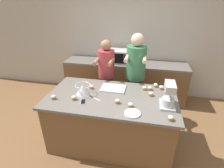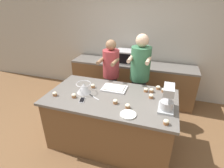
# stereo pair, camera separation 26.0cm
# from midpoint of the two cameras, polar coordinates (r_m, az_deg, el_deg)

# --- Properties ---
(ground_plane) EXTENTS (16.00, 16.00, 0.00)m
(ground_plane) POSITION_cam_midpoint_polar(r_m,az_deg,el_deg) (3.18, 2.15, -17.87)
(ground_plane) COLOR brown
(back_wall) EXTENTS (10.00, 0.06, 2.70)m
(back_wall) POSITION_cam_midpoint_polar(r_m,az_deg,el_deg) (4.23, 9.84, 14.15)
(back_wall) COLOR #B2ADA3
(back_wall) RESTS_ON ground_plane
(island_counter) EXTENTS (1.95, 1.06, 0.88)m
(island_counter) POSITION_cam_midpoint_polar(r_m,az_deg,el_deg) (2.89, 2.30, -11.57)
(island_counter) COLOR brown
(island_counter) RESTS_ON ground_plane
(back_counter) EXTENTS (2.80, 0.60, 0.89)m
(back_counter) POSITION_cam_midpoint_polar(r_m,az_deg,el_deg) (4.19, 8.13, 1.05)
(back_counter) COLOR brown
(back_counter) RESTS_ON ground_plane
(person_left) EXTENTS (0.33, 0.50, 1.55)m
(person_left) POSITION_cam_midpoint_polar(r_m,az_deg,el_deg) (3.44, 1.84, 2.26)
(person_left) COLOR #232328
(person_left) RESTS_ON ground_plane
(person_right) EXTENTS (0.37, 0.52, 1.68)m
(person_right) POSITION_cam_midpoint_polar(r_m,az_deg,el_deg) (3.32, 11.19, 2.04)
(person_right) COLOR #232328
(person_right) RESTS_ON ground_plane
(stand_mixer) EXTENTS (0.20, 0.30, 0.35)m
(stand_mixer) POSITION_cam_midpoint_polar(r_m,az_deg,el_deg) (2.42, 20.61, -4.81)
(stand_mixer) COLOR #B2B7BC
(stand_mixer) RESTS_ON island_counter
(mixing_bowl) EXTENTS (0.24, 0.24, 0.16)m
(mixing_bowl) POSITION_cam_midpoint_polar(r_m,az_deg,el_deg) (2.73, -6.51, -1.23)
(mixing_bowl) COLOR #BCBCC1
(mixing_bowl) RESTS_ON island_counter
(baking_tray) EXTENTS (0.39, 0.28, 0.04)m
(baking_tray) POSITION_cam_midpoint_polar(r_m,az_deg,el_deg) (2.83, 3.40, -1.44)
(baking_tray) COLOR silver
(baking_tray) RESTS_ON island_counter
(microwave_oven) EXTENTS (0.48, 0.37, 0.28)m
(microwave_oven) POSITION_cam_midpoint_polar(r_m,az_deg,el_deg) (4.00, 6.66, 8.89)
(microwave_oven) COLOR #B7B7BC
(microwave_oven) RESTS_ON back_counter
(cell_phone) EXTENTS (0.11, 0.16, 0.01)m
(cell_phone) POSITION_cam_midpoint_polar(r_m,az_deg,el_deg) (2.55, -6.85, -5.31)
(cell_phone) COLOR silver
(cell_phone) RESTS_ON island_counter
(small_plate) EXTENTS (0.21, 0.21, 0.02)m
(small_plate) POSITION_cam_midpoint_polar(r_m,az_deg,el_deg) (2.27, 8.63, -9.93)
(small_plate) COLOR white
(small_plate) RESTS_ON island_counter
(knife) EXTENTS (0.20, 0.12, 0.01)m
(knife) POSITION_cam_midpoint_polar(r_m,az_deg,el_deg) (2.62, -3.22, -4.28)
(knife) COLOR #BCBCC1
(knife) RESTS_ON island_counter
(cupcake_0) EXTENTS (0.07, 0.07, 0.06)m
(cupcake_0) POSITION_cam_midpoint_polar(r_m,az_deg,el_deg) (2.46, 4.15, -5.81)
(cupcake_0) COLOR #9E6038
(cupcake_0) RESTS_ON island_counter
(cupcake_1) EXTENTS (0.07, 0.07, 0.06)m
(cupcake_1) POSITION_cam_midpoint_polar(r_m,az_deg,el_deg) (2.22, 20.61, -11.66)
(cupcake_1) COLOR #9E6038
(cupcake_1) RESTS_ON island_counter
(cupcake_2) EXTENTS (0.07, 0.07, 0.06)m
(cupcake_2) POSITION_cam_midpoint_polar(r_m,az_deg,el_deg) (2.88, -3.68, -0.66)
(cupcake_2) COLOR #9E6038
(cupcake_2) RESTS_ON island_counter
(cupcake_3) EXTENTS (0.07, 0.07, 0.06)m
(cupcake_3) POSITION_cam_midpoint_polar(r_m,az_deg,el_deg) (2.68, 15.41, -3.90)
(cupcake_3) COLOR #9E6038
(cupcake_3) RESTS_ON island_counter
(cupcake_4) EXTENTS (0.07, 0.07, 0.06)m
(cupcake_4) POSITION_cam_midpoint_polar(r_m,az_deg,el_deg) (2.74, -15.64, -3.18)
(cupcake_4) COLOR #9E6038
(cupcake_4) RESTS_ON island_counter
(cupcake_5) EXTENTS (0.07, 0.07, 0.06)m
(cupcake_5) POSITION_cam_midpoint_polar(r_m,az_deg,el_deg) (2.38, 8.28, -7.20)
(cupcake_5) COLOR #9E6038
(cupcake_5) RESTS_ON island_counter
(cupcake_6) EXTENTS (0.07, 0.07, 0.06)m
(cupcake_6) POSITION_cam_midpoint_polar(r_m,az_deg,el_deg) (2.63, -9.60, -3.82)
(cupcake_6) COLOR #9E6038
(cupcake_6) RESTS_ON island_counter
(cupcake_7) EXTENTS (0.07, 0.07, 0.06)m
(cupcake_7) POSITION_cam_midpoint_polar(r_m,az_deg,el_deg) (2.84, 15.39, -2.06)
(cupcake_7) COLOR #9E6038
(cupcake_7) RESTS_ON island_counter
(cupcake_8) EXTENTS (0.07, 0.07, 0.06)m
(cupcake_8) POSITION_cam_midpoint_polar(r_m,az_deg,el_deg) (2.90, 19.01, -1.97)
(cupcake_8) COLOR #9E6038
(cupcake_8) RESTS_ON island_counter
(cupcake_9) EXTENTS (0.07, 0.07, 0.06)m
(cupcake_9) POSITION_cam_midpoint_polar(r_m,az_deg,el_deg) (2.83, 13.64, -1.93)
(cupcake_9) COLOR #9E6038
(cupcake_9) RESTS_ON island_counter
(cupcake_10) EXTENTS (0.07, 0.07, 0.06)m
(cupcake_10) POSITION_cam_midpoint_polar(r_m,az_deg,el_deg) (2.95, 17.34, -1.17)
(cupcake_10) COLOR #9E6038
(cupcake_10) RESTS_ON island_counter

